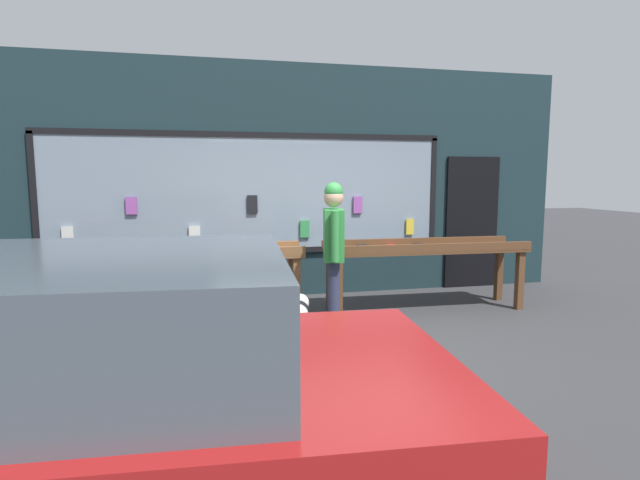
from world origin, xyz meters
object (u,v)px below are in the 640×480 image
at_px(display_table_left, 191,261).
at_px(display_table_right, 425,254).
at_px(small_dog, 299,310).
at_px(person_browsing, 333,244).
at_px(parked_car, 46,396).

distance_m(display_table_left, display_table_right, 3.05).
relative_size(display_table_left, small_dog, 4.66).
relative_size(person_browsing, parked_car, 0.41).
xyz_separation_m(display_table_left, person_browsing, (1.61, -0.62, 0.25)).
xyz_separation_m(display_table_right, small_dog, (-1.89, -0.85, -0.44)).
height_order(display_table_left, display_table_right, display_table_left).
bearing_deg(display_table_left, person_browsing, -21.01).
bearing_deg(small_dog, person_browsing, -47.87).
xyz_separation_m(display_table_left, small_dog, (1.16, -0.84, -0.45)).
distance_m(person_browsing, parked_car, 3.74).
relative_size(display_table_right, person_browsing, 1.59).
bearing_deg(display_table_right, display_table_left, -179.95).
distance_m(person_browsing, small_dog, 0.86).
distance_m(display_table_right, small_dog, 2.12).
xyz_separation_m(person_browsing, parked_car, (-2.19, -3.02, -0.27)).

